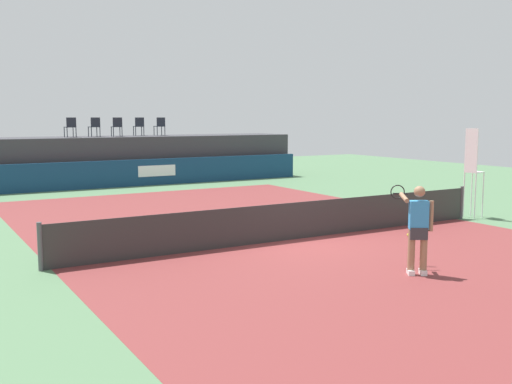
% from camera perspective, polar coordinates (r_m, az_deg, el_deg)
% --- Properties ---
extents(ground_plane, '(48.00, 48.00, 0.00)m').
position_cam_1_polar(ground_plane, '(17.83, -1.77, -2.85)').
color(ground_plane, '#4C704C').
extents(court_inner, '(12.00, 22.00, 0.00)m').
position_cam_1_polar(court_inner, '(15.32, 3.65, -4.52)').
color(court_inner, maroon).
rests_on(court_inner, ground).
extents(sponsor_wall, '(18.00, 0.22, 1.20)m').
position_cam_1_polar(sponsor_wall, '(27.36, -12.39, 1.75)').
color(sponsor_wall, navy).
rests_on(sponsor_wall, ground).
extents(spectator_platform, '(18.00, 2.80, 2.20)m').
position_cam_1_polar(spectator_platform, '(29.03, -13.54, 3.01)').
color(spectator_platform, '#38383D').
rests_on(spectator_platform, ground).
extents(spectator_chair_far_left, '(0.47, 0.47, 0.89)m').
position_cam_1_polar(spectator_chair_far_left, '(28.33, -17.30, 6.02)').
color(spectator_chair_far_left, '#1E232D').
rests_on(spectator_chair_far_left, spectator_platform).
extents(spectator_chair_left, '(0.47, 0.47, 0.89)m').
position_cam_1_polar(spectator_chair_left, '(28.66, -15.17, 6.10)').
color(spectator_chair_left, '#1E232D').
rests_on(spectator_chair_left, spectator_platform).
extents(spectator_chair_center, '(0.47, 0.47, 0.89)m').
position_cam_1_polar(spectator_chair_center, '(28.80, -13.15, 6.17)').
color(spectator_chair_center, '#1E232D').
rests_on(spectator_chair_center, spectator_platform).
extents(spectator_chair_right, '(0.47, 0.47, 0.89)m').
position_cam_1_polar(spectator_chair_right, '(29.62, -11.12, 6.24)').
color(spectator_chair_right, '#1E232D').
rests_on(spectator_chair_right, spectator_platform).
extents(spectator_chair_far_right, '(0.45, 0.45, 0.89)m').
position_cam_1_polar(spectator_chair_far_right, '(29.92, -9.16, 6.29)').
color(spectator_chair_far_right, '#1E232D').
rests_on(spectator_chair_far_right, spectator_platform).
extents(umpire_chair, '(0.48, 0.48, 2.76)m').
position_cam_1_polar(umpire_chair, '(19.55, 19.98, 2.29)').
color(umpire_chair, white).
rests_on(umpire_chair, ground).
extents(tennis_net, '(12.40, 0.02, 0.95)m').
position_cam_1_polar(tennis_net, '(15.23, 3.66, -2.78)').
color(tennis_net, '#2D2D2D').
rests_on(tennis_net, ground).
extents(net_post_near, '(0.10, 0.10, 1.00)m').
position_cam_1_polar(net_post_near, '(12.87, -19.94, -4.93)').
color(net_post_near, '#4C4C51').
rests_on(net_post_near, ground).
extents(net_post_far, '(0.10, 0.10, 1.00)m').
position_cam_1_polar(net_post_far, '(19.36, 19.04, -0.95)').
color(net_post_far, '#4C4C51').
rests_on(net_post_far, ground).
extents(tennis_player, '(0.73, 1.25, 1.77)m').
position_cam_1_polar(tennis_player, '(12.18, 15.19, -3.21)').
color(tennis_player, white).
rests_on(tennis_player, court_inner).
extents(tennis_ball, '(0.07, 0.07, 0.07)m').
position_cam_1_polar(tennis_ball, '(16.17, 14.33, -3.98)').
color(tennis_ball, '#D8EA33').
rests_on(tennis_ball, court_inner).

